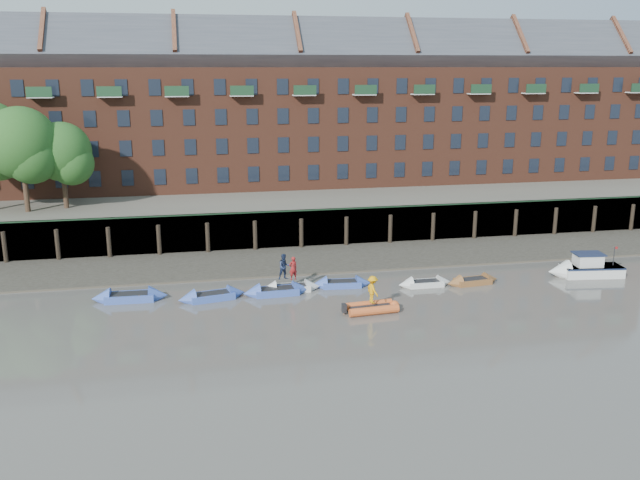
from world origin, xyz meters
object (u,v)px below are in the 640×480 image
object	(u,v)px
rowboat_2	(277,291)
person_rib_crew	(373,290)
person_rower_a	(293,268)
person_rower_b	(284,267)
rowboat_1	(212,296)
rowboat_0	(130,297)
rowboat_5	(425,283)
rowboat_3	(291,288)
rowboat_6	(473,281)
rowboat_4	(341,284)
rib_tender	(373,307)
motor_launch	(580,269)

from	to	relation	value
rowboat_2	person_rib_crew	world-z (taller)	person_rib_crew
person_rower_a	person_rower_b	world-z (taller)	person_rower_b
rowboat_1	rowboat_0	bearing A→B (deg)	159.38
rowboat_5	person_rower_b	world-z (taller)	person_rower_b
rowboat_5	person_rib_crew	size ratio (longest dim) A/B	2.20
rowboat_3	person_rib_crew	world-z (taller)	person_rib_crew
rowboat_6	person_rower_b	xyz separation A→B (m)	(-13.59, 1.24, 1.52)
rowboat_0	person_rib_crew	world-z (taller)	person_rib_crew
rowboat_1	rowboat_4	bearing A→B (deg)	-5.59
rowboat_6	person_rower_b	size ratio (longest dim) A/B	2.27
rowboat_3	person_rower_b	distance (m)	1.59
rowboat_5	rib_tender	size ratio (longest dim) A/B	1.09
rowboat_2	rowboat_3	bearing A→B (deg)	25.49
motor_launch	person_rib_crew	bearing A→B (deg)	20.78
rib_tender	person_rower_a	xyz separation A→B (m)	(-4.39, 5.10, 1.38)
rowboat_1	rib_tender	xyz separation A→B (m)	(10.09, -4.34, 0.03)
rib_tender	rowboat_5	bearing A→B (deg)	35.22
rowboat_3	person_rower_a	world-z (taller)	person_rower_a
rowboat_6	person_rib_crew	xyz separation A→B (m)	(-8.66, -4.03, 1.27)
rowboat_6	person_rower_a	bearing A→B (deg)	168.91
rowboat_4	rib_tender	world-z (taller)	rowboat_4
rowboat_3	rowboat_4	size ratio (longest dim) A/B	0.96
person_rower_b	rowboat_2	bearing A→B (deg)	-140.25
rowboat_2	person_rower_a	xyz separation A→B (m)	(1.26, 0.59, 1.41)
rowboat_0	rowboat_5	xyz separation A→B (m)	(20.57, -0.94, -0.05)
person_rower_b	rowboat_1	bearing A→B (deg)	-179.13
rowboat_2	person_rower_b	size ratio (longest dim) A/B	2.57
rib_tender	person_rib_crew	size ratio (longest dim) A/B	2.03
rib_tender	rowboat_6	bearing A→B (deg)	20.31
rowboat_1	rowboat_5	bearing A→B (deg)	-11.84
rowboat_6	rib_tender	xyz separation A→B (m)	(-8.61, -4.07, 0.06)
rowboat_6	rib_tender	world-z (taller)	rowboat_6
rowboat_1	person_rib_crew	xyz separation A→B (m)	(10.04, -4.31, 1.24)
rowboat_6	rib_tender	bearing A→B (deg)	-161.28
rowboat_2	rowboat_3	world-z (taller)	rowboat_2
person_rower_a	rowboat_0	bearing A→B (deg)	-18.29
rowboat_5	rowboat_1	bearing A→B (deg)	179.82
rowboat_6	rowboat_2	bearing A→B (deg)	171.66
rowboat_0	person_rower_a	distance (m)	11.21
rowboat_3	person_rower_a	xyz separation A→B (m)	(0.18, 0.01, 1.44)
rowboat_3	rowboat_1	bearing A→B (deg)	-172.04
rowboat_1	rib_tender	bearing A→B (deg)	-34.86
rowboat_3	motor_launch	xyz separation A→B (m)	(21.84, -0.85, 0.37)
rowboat_4	motor_launch	distance (m)	18.16
rowboat_4	rowboat_6	world-z (taller)	rowboat_4
rowboat_1	person_rib_crew	size ratio (longest dim) A/B	2.66
rowboat_3	rowboat_6	xyz separation A→B (m)	(13.19, -1.03, -0.01)
rowboat_2	person_rib_crew	xyz separation A→B (m)	(5.61, -4.48, 1.24)
rowboat_3	person_rib_crew	xyz separation A→B (m)	(4.53, -5.06, 1.26)
rib_tender	motor_launch	xyz separation A→B (m)	(17.27, 4.25, 0.31)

